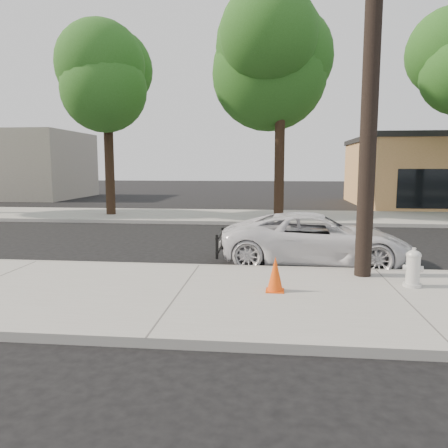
{
  "coord_description": "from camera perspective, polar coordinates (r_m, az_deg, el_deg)",
  "views": [
    {
      "loc": [
        1.65,
        -11.97,
        2.45
      ],
      "look_at": [
        0.49,
        -1.18,
        1.0
      ],
      "focal_mm": 35.0,
      "sensor_mm": 36.0,
      "label": 1
    }
  ],
  "objects": [
    {
      "name": "ground",
      "position": [
        12.33,
        -1.66,
        -3.86
      ],
      "size": [
        120.0,
        120.0,
        0.0
      ],
      "primitive_type": "plane",
      "color": "black",
      "rests_on": "ground"
    },
    {
      "name": "tree_b",
      "position": [
        21.7,
        -14.73,
        17.18
      ],
      "size": [
        4.34,
        4.2,
        8.45
      ],
      "color": "black",
      "rests_on": "far_sidewalk"
    },
    {
      "name": "police_cruiser",
      "position": [
        11.17,
        11.84,
        -1.88
      ],
      "size": [
        4.7,
        2.32,
        1.28
      ],
      "primitive_type": "imported",
      "rotation": [
        0.0,
        0.0,
        1.53
      ],
      "color": "silver",
      "rests_on": "ground"
    },
    {
      "name": "far_sidewalk",
      "position": [
        20.68,
        1.54,
        1.01
      ],
      "size": [
        90.0,
        5.0,
        0.15
      ],
      "primitive_type": "cube",
      "color": "gray",
      "rests_on": "ground"
    },
    {
      "name": "fire_hydrant",
      "position": [
        9.13,
        23.46,
        -5.42
      ],
      "size": [
        0.38,
        0.34,
        0.71
      ],
      "rotation": [
        0.0,
        0.0,
        -0.28
      ],
      "color": "silver",
      "rests_on": "near_sidewalk"
    },
    {
      "name": "near_sidewalk",
      "position": [
        8.2,
        -5.81,
        -9.27
      ],
      "size": [
        90.0,
        4.4,
        0.15
      ],
      "primitive_type": "cube",
      "color": "gray",
      "rests_on": "ground"
    },
    {
      "name": "traffic_cone",
      "position": [
        8.14,
        6.71,
        -6.55
      ],
      "size": [
        0.35,
        0.35,
        0.65
      ],
      "rotation": [
        0.0,
        0.0,
        -0.03
      ],
      "color": "#F84D0D",
      "rests_on": "near_sidewalk"
    },
    {
      "name": "utility_pole",
      "position": [
        9.74,
        18.76,
        20.56
      ],
      "size": [
        1.4,
        0.34,
        9.0
      ],
      "color": "black",
      "rests_on": "near_sidewalk"
    },
    {
      "name": "tree_c",
      "position": [
        20.12,
        8.13,
        20.34
      ],
      "size": [
        4.96,
        4.8,
        9.55
      ],
      "color": "black",
      "rests_on": "far_sidewalk"
    },
    {
      "name": "curb_near",
      "position": [
        10.29,
        -3.26,
        -5.75
      ],
      "size": [
        90.0,
        0.12,
        0.16
      ],
      "primitive_type": "cube",
      "color": "#9E9B93",
      "rests_on": "ground"
    }
  ]
}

